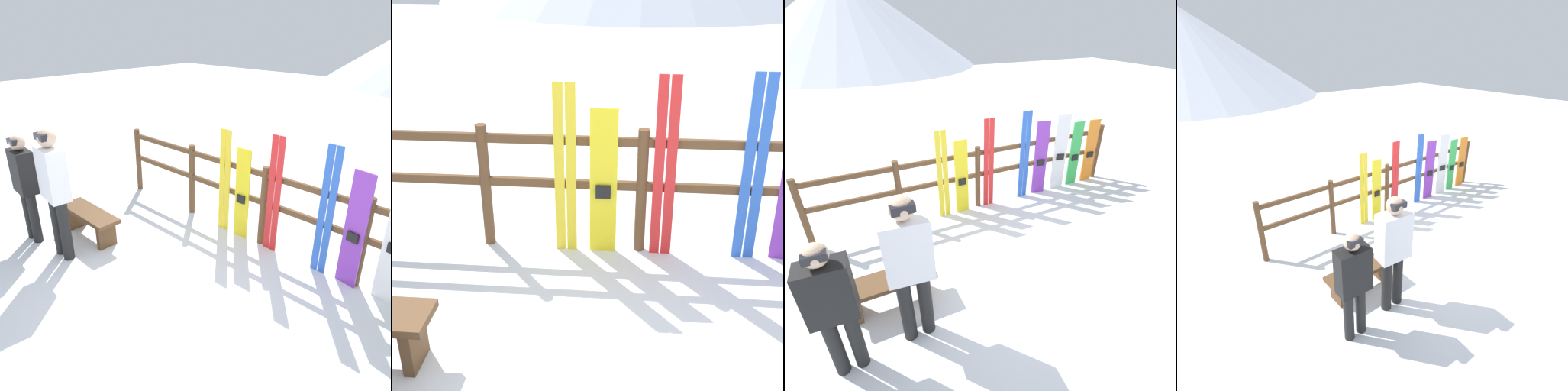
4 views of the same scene
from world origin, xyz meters
TOP-DOWN VIEW (x-y plane):
  - ground_plane at (0.00, 0.00)m, footprint 40.00×40.00m
  - mountain_backdrop at (0.00, 23.76)m, footprint 18.00×18.00m
  - fence at (0.00, 1.76)m, footprint 5.83×0.10m
  - bench at (-1.95, 0.10)m, footprint 1.11×0.36m
  - person_black at (-2.49, -0.53)m, footprint 0.44×0.26m
  - person_white at (-1.76, -0.44)m, footprint 0.49×0.30m
  - ski_pair_yellow at (-0.68, 1.70)m, footprint 0.20×0.02m
  - snowboard_yellow at (-0.34, 1.70)m, footprint 0.24×0.06m
  - ski_pair_red at (0.19, 1.70)m, footprint 0.19×0.02m
  - ski_pair_blue at (0.95, 1.70)m, footprint 0.19×0.02m
  - snowboard_purple at (1.33, 1.70)m, footprint 0.27×0.09m
  - snowboard_white at (1.79, 1.70)m, footprint 0.29×0.09m
  - snowboard_green at (2.18, 1.70)m, footprint 0.25×0.07m
  - snowboard_orange at (2.59, 1.70)m, footprint 0.26×0.08m

SIDE VIEW (x-z plane):
  - ground_plane at x=0.00m, z-range 0.00..0.00m
  - bench at x=-1.95m, z-range 0.09..0.52m
  - snowboard_orange at x=2.59m, z-range 0.00..1.35m
  - snowboard_green at x=2.18m, z-range 0.00..1.37m
  - snowboard_yellow at x=-0.34m, z-range 0.00..1.38m
  - fence at x=0.00m, z-range 0.12..1.31m
  - snowboard_purple at x=1.33m, z-range 0.00..1.49m
  - snowboard_white at x=1.79m, z-range 0.00..1.57m
  - ski_pair_yellow at x=-0.68m, z-range 0.00..1.60m
  - ski_pair_red at x=0.19m, z-range 0.00..1.68m
  - ski_pair_blue at x=0.95m, z-range 0.00..1.72m
  - person_black at x=-2.49m, z-range 0.13..1.74m
  - person_white at x=-1.76m, z-range 0.15..1.96m
  - mountain_backdrop at x=0.00m, z-range 0.00..6.00m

